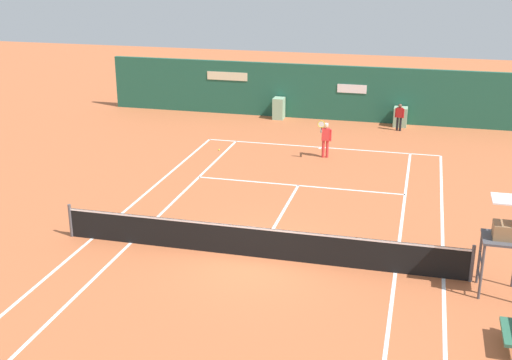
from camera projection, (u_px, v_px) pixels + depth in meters
The scene contains 7 objects.
ground_plane at pixel (261, 249), 19.95m from camera, with size 80.00×80.00×0.01m.
tennis_net at pixel (257, 241), 19.26m from camera, with size 12.10×0.10×1.07m.
sponsor_back_wall at pixel (337, 94), 34.48m from camera, with size 25.00×1.02×2.86m.
umpire_chair at pixel (504, 234), 16.87m from camera, with size 1.00×1.00×2.65m.
player_on_baseline at pixel (326, 137), 28.35m from camera, with size 0.52×0.71×1.76m.
ball_kid_centre_post at pixel (399, 115), 32.62m from camera, with size 0.45×0.22×1.35m.
tennis_ball_near_service_line at pixel (219, 150), 29.63m from camera, with size 0.07×0.07×0.07m, color #CCE033.
Camera 1 is at (4.35, -17.03, 8.57)m, focal length 46.50 mm.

